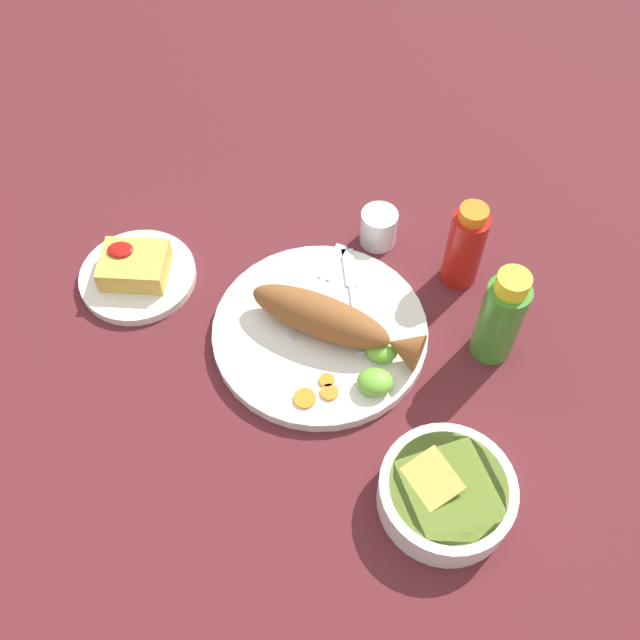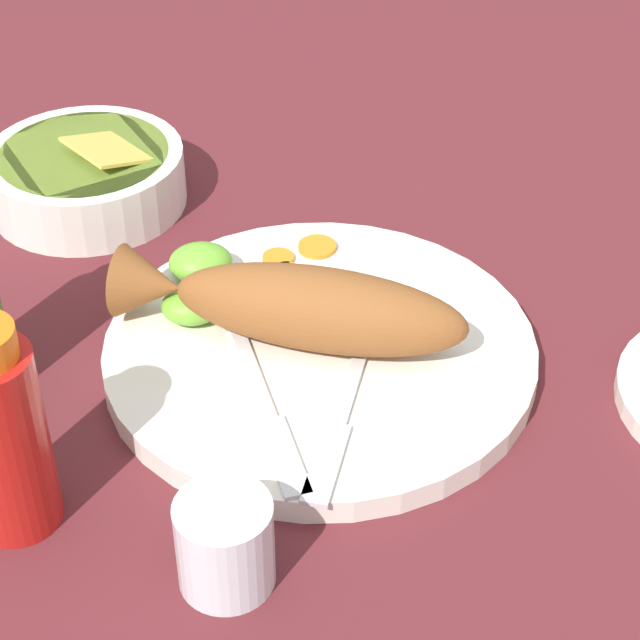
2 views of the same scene
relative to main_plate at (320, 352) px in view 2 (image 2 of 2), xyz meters
name	(u,v)px [view 2 (image 2 of 2)]	position (x,y,z in m)	size (l,w,h in m)	color
ground_plane	(320,362)	(0.00, 0.00, -0.01)	(4.00, 4.00, 0.00)	#561E23
main_plate	(320,352)	(0.00, 0.00, 0.00)	(0.30, 0.30, 0.02)	white
fried_fish	(294,305)	(-0.02, 0.01, 0.04)	(0.25, 0.14, 0.06)	brown
fork_near	(341,416)	(0.00, -0.08, 0.01)	(0.08, 0.18, 0.00)	silver
fork_far	(267,410)	(-0.04, -0.07, 0.01)	(0.04, 0.18, 0.00)	silver
carrot_slice_near	(317,247)	(0.01, 0.11, 0.01)	(0.03, 0.03, 0.00)	orange
carrot_slice_mid	(286,271)	(-0.01, 0.08, 0.01)	(0.02, 0.02, 0.00)	orange
carrot_slice_far	(278,258)	(-0.02, 0.10, 0.01)	(0.02, 0.02, 0.00)	orange
lime_wedge_main	(201,262)	(-0.08, 0.09, 0.02)	(0.05, 0.04, 0.03)	#6BB233
lime_wedge_side	(192,305)	(-0.09, 0.04, 0.02)	(0.04, 0.04, 0.02)	#6BB233
hot_sauce_bottle_red	(1,434)	(-0.20, -0.12, 0.06)	(0.05, 0.05, 0.15)	#B21914
salt_cup	(225,548)	(-0.08, -0.18, 0.02)	(0.06, 0.06, 0.06)	silver
guacamole_bowl	(86,174)	(-0.17, 0.23, 0.02)	(0.16, 0.16, 0.06)	white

